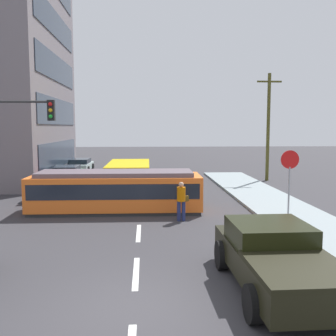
{
  "coord_description": "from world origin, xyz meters",
  "views": [
    {
      "loc": [
        0.28,
        -8.22,
        3.97
      ],
      "look_at": [
        1.29,
        9.08,
        2.13
      ],
      "focal_mm": 41.33,
      "sensor_mm": 36.0,
      "label": 1
    }
  ],
  "objects_px": {
    "city_bus": "(129,175)",
    "utility_pole_mid": "(268,125)",
    "parked_sedan_mid": "(51,186)",
    "parked_sedan_far": "(67,174)",
    "streetcar_tram": "(116,190)",
    "pickup_truck_parked": "(276,258)",
    "traffic_light_mast": "(13,135)",
    "parked_sedan_furthest": "(80,165)",
    "pedestrian_crossing": "(181,199)",
    "stop_sign": "(290,170)"
  },
  "relations": [
    {
      "from": "city_bus",
      "to": "utility_pole_mid",
      "type": "xyz_separation_m",
      "value": [
        10.06,
        4.34,
        3.08
      ]
    },
    {
      "from": "parked_sedan_mid",
      "to": "utility_pole_mid",
      "type": "relative_size",
      "value": 0.55
    },
    {
      "from": "parked_sedan_far",
      "to": "streetcar_tram",
      "type": "bearing_deg",
      "value": -66.75
    },
    {
      "from": "pickup_truck_parked",
      "to": "city_bus",
      "type": "bearing_deg",
      "value": 105.74
    },
    {
      "from": "traffic_light_mast",
      "to": "parked_sedan_furthest",
      "type": "bearing_deg",
      "value": 91.19
    },
    {
      "from": "streetcar_tram",
      "to": "pickup_truck_parked",
      "type": "relative_size",
      "value": 1.59
    },
    {
      "from": "city_bus",
      "to": "pickup_truck_parked",
      "type": "relative_size",
      "value": 1.16
    },
    {
      "from": "parked_sedan_mid",
      "to": "parked_sedan_furthest",
      "type": "distance_m",
      "value": 12.24
    },
    {
      "from": "pickup_truck_parked",
      "to": "parked_sedan_mid",
      "type": "distance_m",
      "value": 15.68
    },
    {
      "from": "city_bus",
      "to": "pedestrian_crossing",
      "type": "height_order",
      "value": "city_bus"
    },
    {
      "from": "parked_sedan_mid",
      "to": "stop_sign",
      "type": "height_order",
      "value": "stop_sign"
    },
    {
      "from": "city_bus",
      "to": "stop_sign",
      "type": "bearing_deg",
      "value": -50.03
    },
    {
      "from": "pedestrian_crossing",
      "to": "parked_sedan_furthest",
      "type": "distance_m",
      "value": 19.73
    },
    {
      "from": "pickup_truck_parked",
      "to": "parked_sedan_furthest",
      "type": "distance_m",
      "value": 26.94
    },
    {
      "from": "stop_sign",
      "to": "utility_pole_mid",
      "type": "height_order",
      "value": "utility_pole_mid"
    },
    {
      "from": "stop_sign",
      "to": "streetcar_tram",
      "type": "bearing_deg",
      "value": 159.79
    },
    {
      "from": "city_bus",
      "to": "parked_sedan_furthest",
      "type": "distance_m",
      "value": 11.63
    },
    {
      "from": "parked_sedan_mid",
      "to": "streetcar_tram",
      "type": "bearing_deg",
      "value": -45.04
    },
    {
      "from": "parked_sedan_furthest",
      "to": "utility_pole_mid",
      "type": "relative_size",
      "value": 0.54
    },
    {
      "from": "streetcar_tram",
      "to": "parked_sedan_far",
      "type": "xyz_separation_m",
      "value": [
        -4.21,
        9.8,
        -0.36
      ]
    },
    {
      "from": "parked_sedan_mid",
      "to": "stop_sign",
      "type": "relative_size",
      "value": 1.5
    },
    {
      "from": "pedestrian_crossing",
      "to": "stop_sign",
      "type": "bearing_deg",
      "value": -7.3
    },
    {
      "from": "traffic_light_mast",
      "to": "utility_pole_mid",
      "type": "height_order",
      "value": "utility_pole_mid"
    },
    {
      "from": "parked_sedan_furthest",
      "to": "pickup_truck_parked",
      "type": "bearing_deg",
      "value": -70.6
    },
    {
      "from": "parked_sedan_mid",
      "to": "parked_sedan_furthest",
      "type": "xyz_separation_m",
      "value": [
        -0.44,
        12.23,
        0.0
      ]
    },
    {
      "from": "streetcar_tram",
      "to": "parked_sedan_far",
      "type": "bearing_deg",
      "value": 113.25
    },
    {
      "from": "streetcar_tram",
      "to": "parked_sedan_furthest",
      "type": "xyz_separation_m",
      "value": [
        -4.4,
        16.19,
        -0.36
      ]
    },
    {
      "from": "pedestrian_crossing",
      "to": "parked_sedan_furthest",
      "type": "height_order",
      "value": "pedestrian_crossing"
    },
    {
      "from": "parked_sedan_furthest",
      "to": "utility_pole_mid",
      "type": "bearing_deg",
      "value": -22.89
    },
    {
      "from": "pickup_truck_parked",
      "to": "parked_sedan_far",
      "type": "bearing_deg",
      "value": 114.73
    },
    {
      "from": "streetcar_tram",
      "to": "parked_sedan_mid",
      "type": "xyz_separation_m",
      "value": [
        -3.96,
        3.96,
        -0.36
      ]
    },
    {
      "from": "streetcar_tram",
      "to": "pedestrian_crossing",
      "type": "height_order",
      "value": "streetcar_tram"
    },
    {
      "from": "parked_sedan_mid",
      "to": "city_bus",
      "type": "bearing_deg",
      "value": 20.62
    },
    {
      "from": "streetcar_tram",
      "to": "city_bus",
      "type": "relative_size",
      "value": 1.36
    },
    {
      "from": "pedestrian_crossing",
      "to": "pickup_truck_parked",
      "type": "xyz_separation_m",
      "value": [
        1.64,
        -7.08,
        -0.15
      ]
    },
    {
      "from": "streetcar_tram",
      "to": "parked_sedan_mid",
      "type": "relative_size",
      "value": 1.85
    },
    {
      "from": "streetcar_tram",
      "to": "city_bus",
      "type": "xyz_separation_m",
      "value": [
        0.37,
        5.59,
        0.04
      ]
    },
    {
      "from": "streetcar_tram",
      "to": "pedestrian_crossing",
      "type": "bearing_deg",
      "value": -36.22
    },
    {
      "from": "pedestrian_crossing",
      "to": "pickup_truck_parked",
      "type": "relative_size",
      "value": 0.33
    },
    {
      "from": "utility_pole_mid",
      "to": "pedestrian_crossing",
      "type": "bearing_deg",
      "value": -121.96
    },
    {
      "from": "pedestrian_crossing",
      "to": "parked_sedan_far",
      "type": "relative_size",
      "value": 0.41
    },
    {
      "from": "streetcar_tram",
      "to": "utility_pole_mid",
      "type": "relative_size",
      "value": 1.02
    },
    {
      "from": "pedestrian_crossing",
      "to": "parked_sedan_mid",
      "type": "distance_m",
      "value": 9.18
    },
    {
      "from": "city_bus",
      "to": "streetcar_tram",
      "type": "bearing_deg",
      "value": -93.82
    },
    {
      "from": "parked_sedan_far",
      "to": "parked_sedan_furthest",
      "type": "height_order",
      "value": "same"
    },
    {
      "from": "streetcar_tram",
      "to": "parked_sedan_furthest",
      "type": "distance_m",
      "value": 16.78
    },
    {
      "from": "pedestrian_crossing",
      "to": "parked_sedan_furthest",
      "type": "xyz_separation_m",
      "value": [
        -7.31,
        18.32,
        -0.32
      ]
    },
    {
      "from": "parked_sedan_far",
      "to": "pedestrian_crossing",
      "type": "bearing_deg",
      "value": -59.18
    },
    {
      "from": "parked_sedan_mid",
      "to": "parked_sedan_furthest",
      "type": "bearing_deg",
      "value": 92.08
    },
    {
      "from": "parked_sedan_far",
      "to": "parked_sedan_furthest",
      "type": "bearing_deg",
      "value": 91.71
    }
  ]
}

